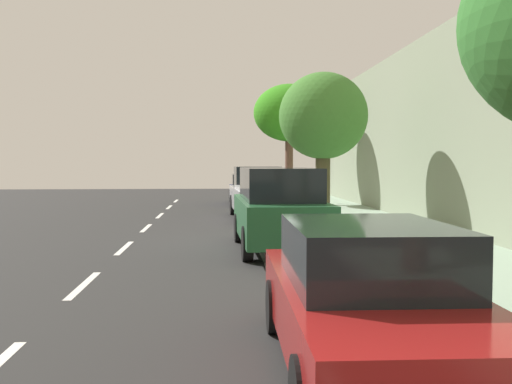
# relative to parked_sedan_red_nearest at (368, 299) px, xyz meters

# --- Properties ---
(ground) EXTENTS (59.87, 59.87, 0.00)m
(ground) POSITION_rel_parked_sedan_red_nearest_xyz_m (-0.67, 9.30, -0.75)
(ground) COLOR #292929
(sidewalk) EXTENTS (4.03, 37.42, 0.15)m
(sidewalk) POSITION_rel_parked_sedan_red_nearest_xyz_m (3.07, 9.30, -0.68)
(sidewalk) COLOR #96AF98
(sidewalk) RESTS_ON ground
(curb_edge) EXTENTS (0.16, 37.42, 0.15)m
(curb_edge) POSITION_rel_parked_sedan_red_nearest_xyz_m (0.98, 9.30, -0.68)
(curb_edge) COLOR gray
(curb_edge) RESTS_ON ground
(lane_stripe_centre) EXTENTS (0.14, 35.80, 0.01)m
(lane_stripe_centre) POSITION_rel_parked_sedan_red_nearest_xyz_m (-3.84, 8.49, -0.75)
(lane_stripe_centre) COLOR white
(lane_stripe_centre) RESTS_ON ground
(lane_stripe_bike_edge) EXTENTS (0.12, 37.42, 0.01)m
(lane_stripe_bike_edge) POSITION_rel_parked_sedan_red_nearest_xyz_m (-0.49, 9.30, -0.75)
(lane_stripe_bike_edge) COLOR white
(lane_stripe_bike_edge) RESTS_ON ground
(building_facade) EXTENTS (0.50, 37.42, 6.20)m
(building_facade) POSITION_rel_parked_sedan_red_nearest_xyz_m (5.34, 9.30, 2.35)
(building_facade) COLOR gray
(building_facade) RESTS_ON ground
(parked_sedan_red_nearest) EXTENTS (1.89, 4.43, 1.52)m
(parked_sedan_red_nearest) POSITION_rel_parked_sedan_red_nearest_xyz_m (0.00, 0.00, 0.00)
(parked_sedan_red_nearest) COLOR maroon
(parked_sedan_red_nearest) RESTS_ON ground
(parked_suv_green_second) EXTENTS (2.07, 4.75, 1.99)m
(parked_suv_green_second) POSITION_rel_parked_sedan_red_nearest_xyz_m (-0.06, 7.91, 0.27)
(parked_suv_green_second) COLOR #1E512D
(parked_suv_green_second) RESTS_ON ground
(parked_pickup_silver_mid) EXTENTS (2.19, 5.38, 1.95)m
(parked_pickup_silver_mid) POSITION_rel_parked_sedan_red_nearest_xyz_m (0.03, 15.59, 0.15)
(parked_pickup_silver_mid) COLOR #B7BABF
(parked_pickup_silver_mid) RESTS_ON ground
(parked_sedan_dark_blue_far) EXTENTS (1.84, 4.40, 1.52)m
(parked_sedan_dark_blue_far) POSITION_rel_parked_sedan_red_nearest_xyz_m (-0.04, 22.74, 0.00)
(parked_sedan_dark_blue_far) COLOR navy
(parked_sedan_dark_blue_far) RESTS_ON ground
(bicycle_at_curb) EXTENTS (1.26, 1.24, 0.74)m
(bicycle_at_curb) POSITION_rel_parked_sedan_red_nearest_xyz_m (0.51, 9.29, -0.39)
(bicycle_at_curb) COLOR black
(bicycle_at_curb) RESTS_ON ground
(cyclist_with_backpack) EXTENTS (0.55, 0.54, 1.74)m
(cyclist_with_backpack) POSITION_rel_parked_sedan_red_nearest_xyz_m (0.73, 8.82, 0.31)
(cyclist_with_backpack) COLOR #C6B284
(cyclist_with_backpack) RESTS_ON ground
(street_tree_far_end) EXTENTS (2.84, 2.84, 4.85)m
(street_tree_far_end) POSITION_rel_parked_sedan_red_nearest_xyz_m (1.86, 12.40, 2.81)
(street_tree_far_end) COLOR #494028
(street_tree_far_end) RESTS_ON sidewalk
(street_tree_corner) EXTENTS (3.40, 3.40, 5.67)m
(street_tree_corner) POSITION_rel_parked_sedan_red_nearest_xyz_m (1.86, 21.12, 3.67)
(street_tree_corner) COLOR brown
(street_tree_corner) RESTS_ON sidewalk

